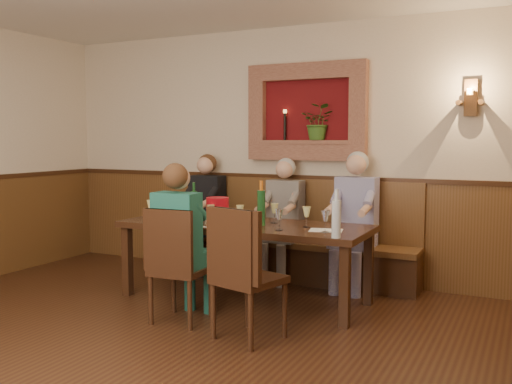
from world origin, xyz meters
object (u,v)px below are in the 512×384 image
bench (283,249)px  chair_near_left (180,289)px  spittoon_bucket (218,210)px  water_bottle (336,218)px  person_bench_left (203,224)px  wine_bottle_green_b (194,203)px  person_bench_right (354,233)px  wine_bottle_green_a (261,207)px  dining_table (244,231)px  person_chair_front (183,256)px  person_bench_mid (282,231)px  chair_near_right (247,301)px

bench → chair_near_left: size_ratio=3.04×
spittoon_bucket → water_bottle: 1.32m
bench → person_bench_left: (-0.97, -0.10, 0.24)m
person_bench_left → wine_bottle_green_b: person_bench_left is taller
water_bottle → person_bench_left: bearing=148.6°
person_bench_right → wine_bottle_green_a: size_ratio=3.41×
bench → chair_near_left: bearing=-96.1°
wine_bottle_green_b → water_bottle: 1.76m
chair_near_left → water_bottle: 1.45m
person_bench_left → wine_bottle_green_a: (1.18, -0.90, 0.36)m
spittoon_bucket → wine_bottle_green_a: (0.44, 0.04, 0.05)m
person_bench_left → person_bench_right: size_ratio=0.96×
spittoon_bucket → wine_bottle_green_b: (-0.40, 0.21, 0.02)m
bench → person_bench_left: size_ratio=2.18×
dining_table → wine_bottle_green_b: 0.68m
person_bench_right → person_chair_front: 1.91m
dining_table → wine_bottle_green_a: wine_bottle_green_a is taller
dining_table → person_bench_mid: (0.03, 0.84, -0.12)m
person_bench_left → spittoon_bucket: size_ratio=5.58×
chair_near_right → water_bottle: (0.53, 0.56, 0.61)m
person_bench_left → person_chair_front: (0.78, -1.62, -0.01)m
bench → person_bench_mid: (0.03, -0.10, 0.23)m
bench → person_bench_right: person_bench_right is taller
wine_bottle_green_b → wine_bottle_green_a: bearing=-11.2°
person_bench_right → wine_bottle_green_a: bearing=-125.0°
chair_near_left → person_bench_mid: person_bench_mid is taller
person_bench_mid → spittoon_bucket: 1.03m
dining_table → spittoon_bucket: bearing=-156.8°
bench → dining_table: bearing=-90.0°
person_bench_left → wine_bottle_green_a: bearing=-37.2°
wine_bottle_green_b → water_bottle: water_bottle is taller
person_bench_mid → person_bench_right: bearing=-0.2°
person_bench_mid → chair_near_right: bearing=-74.9°
person_bench_left → spittoon_bucket: person_bench_left is taller
chair_near_left → chair_near_right: bearing=-13.7°
dining_table → person_chair_front: person_chair_front is taller
bench → spittoon_bucket: bench is taller
person_bench_right → water_bottle: size_ratio=3.57×
chair_near_left → wine_bottle_green_b: size_ratio=2.71×
person_bench_mid → spittoon_bucket: size_ratio=5.47×
bench → person_bench_left: bearing=-173.9°
chair_near_left → person_bench_left: (-0.78, 1.67, 0.28)m
dining_table → wine_bottle_green_a: bearing=-15.5°
chair_near_right → chair_near_left: bearing=-174.5°
wine_bottle_green_b → bench: bearing=52.6°
spittoon_bucket → water_bottle: water_bottle is taller
chair_near_right → person_bench_right: size_ratio=0.73×
dining_table → water_bottle: 1.14m
wine_bottle_green_a → wine_bottle_green_b: size_ratio=1.15×
person_bench_mid → water_bottle: person_bench_mid is taller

